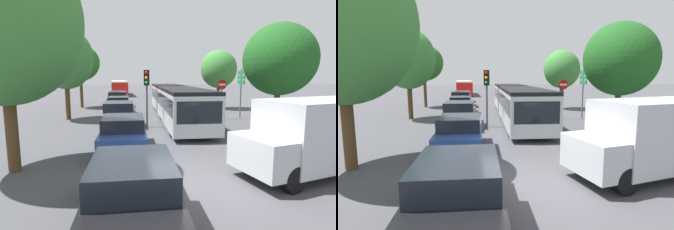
% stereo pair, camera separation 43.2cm
% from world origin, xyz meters
% --- Properties ---
extents(ground_plane, '(200.00, 200.00, 0.00)m').
position_xyz_m(ground_plane, '(0.00, 0.00, 0.00)').
color(ground_plane, '#47474C').
extents(articulated_bus, '(3.44, 15.79, 2.33)m').
position_xyz_m(articulated_bus, '(1.96, 11.80, 1.34)').
color(articulated_bus, silver).
rests_on(articulated_bus, ground).
extents(city_bus_rear, '(2.63, 11.03, 2.36)m').
position_xyz_m(city_bus_rear, '(-1.84, 38.01, 1.37)').
color(city_bus_rear, red).
rests_on(city_bus_rear, ground).
extents(queued_car_black, '(1.95, 4.16, 1.41)m').
position_xyz_m(queued_car_black, '(-1.88, -1.94, 0.72)').
color(queued_car_black, black).
rests_on(queued_car_black, ground).
extents(queued_car_blue, '(1.97, 4.20, 1.43)m').
position_xyz_m(queued_car_blue, '(-1.93, 3.62, 0.72)').
color(queued_car_blue, '#284799').
rests_on(queued_car_blue, ground).
extents(queued_car_graphite, '(2.09, 4.44, 1.51)m').
position_xyz_m(queued_car_graphite, '(-2.05, 9.07, 0.77)').
color(queued_car_graphite, '#47474C').
rests_on(queued_car_graphite, ground).
extents(queued_car_green, '(1.96, 4.17, 1.42)m').
position_xyz_m(queued_car_green, '(-2.05, 14.74, 0.72)').
color(queued_car_green, '#236638').
rests_on(queued_car_green, ground).
extents(queued_car_red, '(2.14, 4.55, 1.55)m').
position_xyz_m(queued_car_red, '(-2.09, 19.88, 0.78)').
color(queued_car_red, '#B21E19').
rests_on(queued_car_red, ground).
extents(queued_car_navy, '(1.93, 4.10, 1.39)m').
position_xyz_m(queued_car_navy, '(-1.98, 25.25, 0.71)').
color(queued_car_navy, navy).
rests_on(queued_car_navy, ground).
extents(white_van, '(5.29, 2.90, 2.31)m').
position_xyz_m(white_van, '(3.97, -0.01, 1.24)').
color(white_van, '#B7BABF').
rests_on(white_van, ground).
extents(traffic_light, '(0.36, 0.39, 3.40)m').
position_xyz_m(traffic_light, '(-0.43, 8.54, 2.50)').
color(traffic_light, '#56595E').
rests_on(traffic_light, ground).
extents(no_entry_sign, '(0.70, 0.08, 2.82)m').
position_xyz_m(no_entry_sign, '(5.07, 10.43, 1.88)').
color(no_entry_sign, '#56595E').
rests_on(no_entry_sign, ground).
extents(direction_sign_post, '(0.21, 1.40, 3.60)m').
position_xyz_m(direction_sign_post, '(6.72, 10.87, 2.57)').
color(direction_sign_post, '#56595E').
rests_on(direction_sign_post, ground).
extents(tree_left_near, '(4.67, 4.67, 7.21)m').
position_xyz_m(tree_left_near, '(-5.43, 1.90, 4.65)').
color(tree_left_near, '#51381E').
rests_on(tree_left_near, ground).
extents(tree_left_mid, '(3.76, 3.76, 6.39)m').
position_xyz_m(tree_left_mid, '(-5.59, 12.45, 4.25)').
color(tree_left_mid, '#51381E').
rests_on(tree_left_mid, ground).
extents(tree_left_far, '(3.73, 3.73, 6.15)m').
position_xyz_m(tree_left_far, '(-5.62, 20.05, 4.37)').
color(tree_left_far, '#51381E').
rests_on(tree_left_far, ground).
extents(tree_right_near, '(3.86, 3.86, 5.87)m').
position_xyz_m(tree_right_near, '(6.56, 6.01, 3.83)').
color(tree_right_near, '#51381E').
rests_on(tree_right_near, ground).
extents(tree_right_mid, '(3.34, 3.34, 5.48)m').
position_xyz_m(tree_right_mid, '(7.22, 16.49, 3.71)').
color(tree_right_mid, '#51381E').
rests_on(tree_right_mid, ground).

